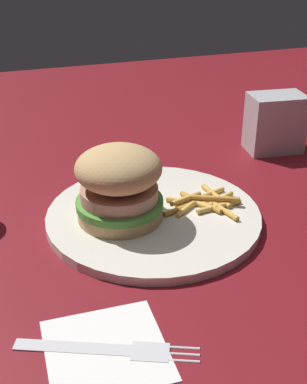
# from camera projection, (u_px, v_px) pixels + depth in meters

# --- Properties ---
(ground_plane) EXTENTS (1.60, 1.60, 0.00)m
(ground_plane) POSITION_uv_depth(u_px,v_px,m) (134.00, 215.00, 0.69)
(ground_plane) COLOR maroon
(plate) EXTENTS (0.28, 0.28, 0.01)m
(plate) POSITION_uv_depth(u_px,v_px,m) (153.00, 216.00, 0.68)
(plate) COLOR silver
(plate) RESTS_ON ground_plane
(sandwich) EXTENTS (0.11, 0.11, 0.10)m
(sandwich) POSITION_uv_depth(u_px,v_px,m) (119.00, 184.00, 0.64)
(sandwich) COLOR tan
(sandwich) RESTS_ON plate
(fries_pile) EXTENTS (0.11, 0.10, 0.01)m
(fries_pile) POSITION_uv_depth(u_px,v_px,m) (204.00, 202.00, 0.69)
(fries_pile) COLOR gold
(fries_pile) RESTS_ON plate
(napkin) EXTENTS (0.11, 0.11, 0.00)m
(napkin) POSITION_uv_depth(u_px,v_px,m) (106.00, 349.00, 0.47)
(napkin) COLOR white
(napkin) RESTS_ON ground_plane
(fork) EXTENTS (0.17, 0.08, 0.00)m
(fork) POSITION_uv_depth(u_px,v_px,m) (108.00, 347.00, 0.47)
(fork) COLOR silver
(fork) RESTS_ON napkin
(napkin_dispenser) EXTENTS (0.10, 0.07, 0.10)m
(napkin_dispenser) POSITION_uv_depth(u_px,v_px,m) (275.00, 123.00, 0.86)
(napkin_dispenser) COLOR #B7BABF
(napkin_dispenser) RESTS_ON ground_plane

